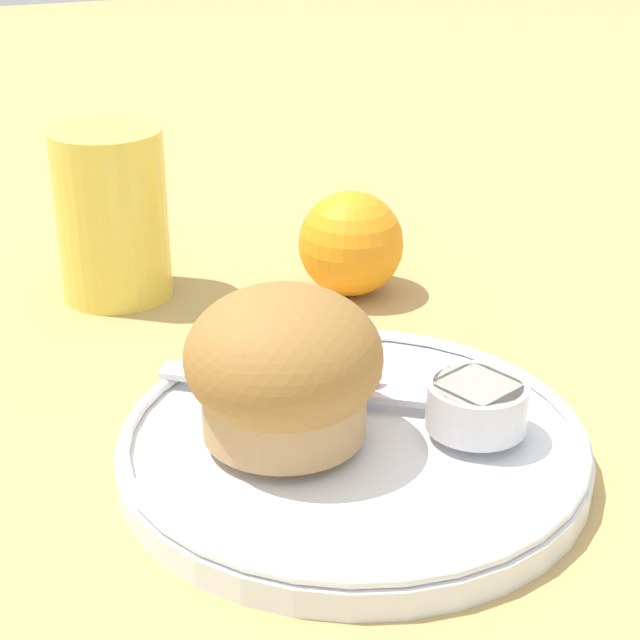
{
  "coord_description": "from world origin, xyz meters",
  "views": [
    {
      "loc": [
        -0.17,
        -0.4,
        0.29
      ],
      "look_at": [
        0.0,
        0.06,
        0.06
      ],
      "focal_mm": 60.0,
      "sensor_mm": 36.0,
      "label": 1
    }
  ],
  "objects_px": {
    "butter_knife": "(324,387)",
    "muffin": "(284,368)",
    "orange_fruit": "(351,244)",
    "juice_glass": "(112,214)"
  },
  "relations": [
    {
      "from": "muffin",
      "to": "orange_fruit",
      "type": "distance_m",
      "value": 0.22
    },
    {
      "from": "butter_knife",
      "to": "orange_fruit",
      "type": "relative_size",
      "value": 2.25
    },
    {
      "from": "muffin",
      "to": "butter_knife",
      "type": "distance_m",
      "value": 0.06
    },
    {
      "from": "butter_knife",
      "to": "muffin",
      "type": "bearing_deg",
      "value": -102.51
    },
    {
      "from": "muffin",
      "to": "juice_glass",
      "type": "distance_m",
      "value": 0.24
    },
    {
      "from": "muffin",
      "to": "butter_knife",
      "type": "xyz_separation_m",
      "value": [
        0.03,
        0.03,
        -0.03
      ]
    },
    {
      "from": "muffin",
      "to": "orange_fruit",
      "type": "height_order",
      "value": "muffin"
    },
    {
      "from": "orange_fruit",
      "to": "juice_glass",
      "type": "height_order",
      "value": "juice_glass"
    },
    {
      "from": "muffin",
      "to": "butter_knife",
      "type": "bearing_deg",
      "value": 44.44
    },
    {
      "from": "orange_fruit",
      "to": "juice_glass",
      "type": "bearing_deg",
      "value": 160.6
    }
  ]
}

